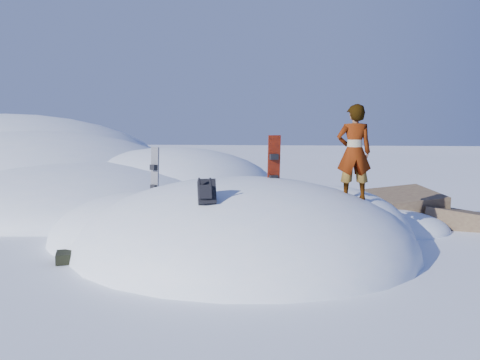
# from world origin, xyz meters

# --- Properties ---
(ground) EXTENTS (120.00, 120.00, 0.00)m
(ground) POSITION_xyz_m (0.00, 0.00, 0.00)
(ground) COLOR white
(ground) RESTS_ON ground
(snow_mound) EXTENTS (8.00, 6.00, 3.00)m
(snow_mound) POSITION_xyz_m (-0.17, 0.24, 0.00)
(snow_mound) COLOR white
(snow_mound) RESTS_ON ground
(snow_ridge) EXTENTS (21.50, 18.50, 6.40)m
(snow_ridge) POSITION_xyz_m (-10.43, 9.85, 0.00)
(snow_ridge) COLOR white
(snow_ridge) RESTS_ON ground
(rock_outcrop) EXTENTS (4.68, 4.41, 1.68)m
(rock_outcrop) POSITION_xyz_m (3.72, 3.01, 0.01)
(rock_outcrop) COLOR brown
(rock_outcrop) RESTS_ON ground
(snowboard_red) EXTENTS (0.28, 0.25, 1.46)m
(snowboard_red) POSITION_xyz_m (0.59, 0.29, 1.64)
(snowboard_red) COLOR #AD2209
(snowboard_red) RESTS_ON snow_mound
(snowboard_dark) EXTENTS (0.26, 0.27, 1.44)m
(snowboard_dark) POSITION_xyz_m (-1.96, 0.32, 1.39)
(snowboard_dark) COLOR black
(snowboard_dark) RESTS_ON snow_mound
(backpack) EXTENTS (0.39, 0.46, 0.50)m
(backpack) POSITION_xyz_m (-0.45, -1.65, 1.42)
(backpack) COLOR black
(backpack) RESTS_ON snow_mound
(gear_pile) EXTENTS (0.91, 0.72, 0.24)m
(gear_pile) POSITION_xyz_m (-2.99, -1.19, 0.12)
(gear_pile) COLOR black
(gear_pile) RESTS_ON ground
(person) EXTENTS (0.72, 0.50, 1.86)m
(person) POSITION_xyz_m (2.17, 0.04, 2.03)
(person) COLOR slate
(person) RESTS_ON snow_mound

